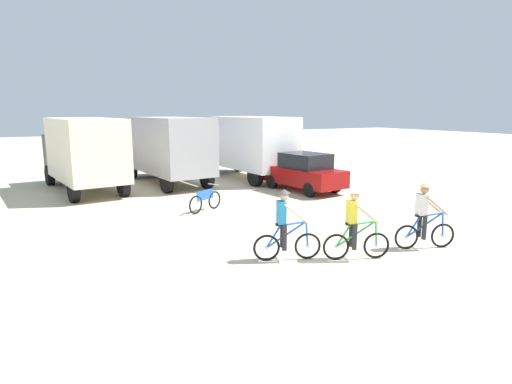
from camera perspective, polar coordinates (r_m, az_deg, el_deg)
The scene contains 9 objects.
ground_plane at distance 10.44m, azimuth 9.73°, elevation -10.14°, with size 120.00×120.00×0.00m, color beige.
box_truck_cream_rv at distance 21.14m, azimuth -22.05°, elevation 5.11°, with size 3.14×6.98×3.35m.
box_truck_grey_hauler at distance 22.10m, azimuth -11.70°, elevation 5.90°, with size 2.96×6.93×3.35m.
box_truck_avon_van at distance 23.37m, azimuth -1.09°, elevation 6.38°, with size 2.92×6.92×3.35m.
sedan_parked at distance 19.97m, azimuth 6.34°, elevation 2.68°, with size 2.32×4.40×1.76m.
cyclist_orange_shirt at distance 10.68m, azimuth 3.91°, elevation -4.74°, with size 1.64×0.75×1.82m.
cyclist_cowboy_hat at distance 10.99m, azimuth 13.03°, elevation -4.55°, with size 1.62×0.78×1.82m.
cyclist_near_camera at distance 12.39m, azimuth 21.46°, elevation -3.28°, with size 1.64×0.74×1.82m.
bicycle_spare at distance 15.98m, azimuth -6.76°, elevation -1.17°, with size 1.57×0.86×0.97m.
Camera 1 is at (-6.10, -7.61, 3.72)m, focal length 30.04 mm.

